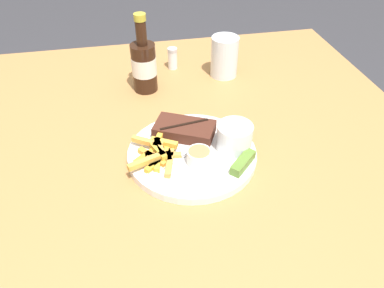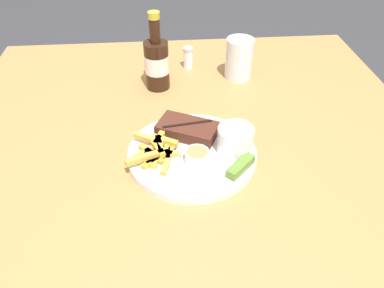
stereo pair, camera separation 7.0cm
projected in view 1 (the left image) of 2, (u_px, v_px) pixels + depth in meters
name	position (u px, v px, depth m)	size (l,w,h in m)	color
dining_table	(192.00, 181.00, 0.87)	(1.15, 1.24, 0.72)	#A87542
dinner_plate	(192.00, 154.00, 0.82)	(0.28, 0.28, 0.02)	white
steak_portion	(185.00, 129.00, 0.85)	(0.15, 0.12, 0.03)	#472319
fries_pile	(158.00, 154.00, 0.79)	(0.12, 0.13, 0.02)	gold
coleslaw_cup	(235.00, 136.00, 0.80)	(0.08, 0.08, 0.06)	white
dipping_sauce_cup	(199.00, 156.00, 0.78)	(0.05, 0.05, 0.03)	silver
pickle_spear	(243.00, 162.00, 0.77)	(0.07, 0.07, 0.02)	#567A2D
fork_utensil	(166.00, 166.00, 0.78)	(0.12, 0.08, 0.00)	#B7B7BC
beer_bottle	(144.00, 64.00, 1.00)	(0.07, 0.07, 0.21)	black
drinking_glass	(224.00, 57.00, 1.08)	(0.08, 0.08, 0.12)	silver
salt_shaker	(173.00, 58.00, 1.13)	(0.03, 0.03, 0.07)	white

